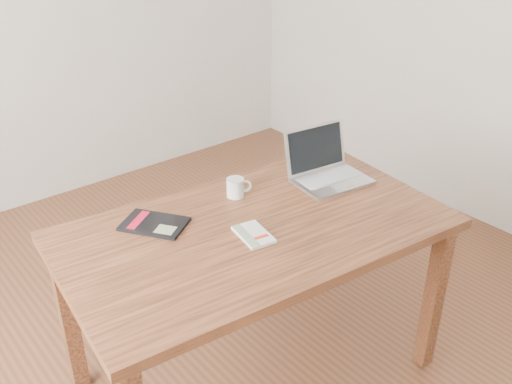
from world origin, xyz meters
TOP-DOWN VIEW (x-y plane):
  - room at (-0.07, 0.00)m, footprint 4.04×4.04m
  - desk at (0.09, -0.12)m, footprint 1.52×0.98m
  - white_guidebook at (0.03, -0.18)m, footprint 0.13×0.18m
  - black_guidebook at (-0.21, 0.12)m, footprint 0.26×0.28m
  - laptop at (0.57, -0.02)m, footprint 0.34×0.30m
  - coffee_mug at (0.17, 0.11)m, footprint 0.10×0.07m

SIDE VIEW (x-z plane):
  - desk at x=0.09m, z-range 0.29..1.04m
  - black_guidebook at x=-0.21m, z-range 0.75..0.76m
  - white_guidebook at x=0.03m, z-range 0.75..0.76m
  - coffee_mug at x=0.17m, z-range 0.75..0.83m
  - laptop at x=0.57m, z-range 0.69..0.90m
  - room at x=-0.07m, z-range 0.01..2.71m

